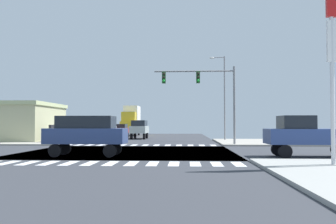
{
  "coord_description": "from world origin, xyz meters",
  "views": [
    {
      "loc": [
        3.78,
        -23.95,
        1.86
      ],
      "look_at": [
        2.46,
        3.35,
        2.8
      ],
      "focal_mm": 37.8,
      "sensor_mm": 36.0,
      "label": 1
    }
  ],
  "objects_px": {
    "suv_crossing_1": "(139,128)",
    "suv_leading_3": "(86,132)",
    "street_lamp": "(223,91)",
    "suv_queued_2": "(104,128)",
    "box_truck_middle_1": "(131,120)",
    "traffic_signal_mast": "(203,87)",
    "sedan_nearside_1": "(121,130)",
    "pickup_farside_1": "(309,134)"
  },
  "relations": [
    {
      "from": "street_lamp",
      "to": "sedan_nearside_1",
      "type": "xyz_separation_m",
      "value": [
        -12.97,
        8.31,
        -4.41
      ]
    },
    {
      "from": "suv_queued_2",
      "to": "suv_leading_3",
      "type": "xyz_separation_m",
      "value": [
        3.0,
        -17.25,
        0.0
      ]
    },
    {
      "from": "traffic_signal_mast",
      "to": "suv_leading_3",
      "type": "height_order",
      "value": "traffic_signal_mast"
    },
    {
      "from": "street_lamp",
      "to": "suv_queued_2",
      "type": "xyz_separation_m",
      "value": [
        -12.97,
        -1.78,
        -4.14
      ]
    },
    {
      "from": "street_lamp",
      "to": "suv_crossing_1",
      "type": "relative_size",
      "value": 2.05
    },
    {
      "from": "suv_queued_2",
      "to": "suv_leading_3",
      "type": "distance_m",
      "value": 17.51
    },
    {
      "from": "suv_queued_2",
      "to": "suv_leading_3",
      "type": "bearing_deg",
      "value": 99.87
    },
    {
      "from": "street_lamp",
      "to": "suv_crossing_1",
      "type": "distance_m",
      "value": 11.93
    },
    {
      "from": "pickup_farside_1",
      "to": "suv_crossing_1",
      "type": "xyz_separation_m",
      "value": [
        -12.8,
        24.11,
        0.1
      ]
    },
    {
      "from": "street_lamp",
      "to": "sedan_nearside_1",
      "type": "height_order",
      "value": "street_lamp"
    },
    {
      "from": "sedan_nearside_1",
      "to": "suv_crossing_1",
      "type": "relative_size",
      "value": 0.93
    },
    {
      "from": "suv_crossing_1",
      "to": "suv_queued_2",
      "type": "relative_size",
      "value": 1.0
    },
    {
      "from": "pickup_farside_1",
      "to": "suv_leading_3",
      "type": "height_order",
      "value": "pickup_farside_1"
    },
    {
      "from": "pickup_farside_1",
      "to": "suv_queued_2",
      "type": "distance_m",
      "value": 23.39
    },
    {
      "from": "suv_crossing_1",
      "to": "box_truck_middle_1",
      "type": "height_order",
      "value": "box_truck_middle_1"
    },
    {
      "from": "pickup_farside_1",
      "to": "suv_queued_2",
      "type": "height_order",
      "value": "pickup_farside_1"
    },
    {
      "from": "suv_queued_2",
      "to": "box_truck_middle_1",
      "type": "bearing_deg",
      "value": -90.0
    },
    {
      "from": "traffic_signal_mast",
      "to": "pickup_farside_1",
      "type": "distance_m",
      "value": 12.4
    },
    {
      "from": "sedan_nearside_1",
      "to": "pickup_farside_1",
      "type": "relative_size",
      "value": 0.84
    },
    {
      "from": "box_truck_middle_1",
      "to": "sedan_nearside_1",
      "type": "bearing_deg",
      "value": 90.0
    },
    {
      "from": "traffic_signal_mast",
      "to": "suv_queued_2",
      "type": "distance_m",
      "value": 12.95
    },
    {
      "from": "suv_queued_2",
      "to": "suv_crossing_1",
      "type": "bearing_deg",
      "value": -113.61
    },
    {
      "from": "sedan_nearside_1",
      "to": "pickup_farside_1",
      "type": "xyz_separation_m",
      "value": [
        15.8,
        -27.34,
        0.17
      ]
    },
    {
      "from": "street_lamp",
      "to": "traffic_signal_mast",
      "type": "bearing_deg",
      "value": -106.81
    },
    {
      "from": "traffic_signal_mast",
      "to": "sedan_nearside_1",
      "type": "xyz_separation_m",
      "value": [
        -10.39,
        16.86,
        -4.01
      ]
    },
    {
      "from": "traffic_signal_mast",
      "to": "box_truck_middle_1",
      "type": "xyz_separation_m",
      "value": [
        -10.39,
        26.3,
        -2.56
      ]
    },
    {
      "from": "suv_leading_3",
      "to": "box_truck_middle_1",
      "type": "distance_m",
      "value": 36.92
    },
    {
      "from": "traffic_signal_mast",
      "to": "suv_queued_2",
      "type": "bearing_deg",
      "value": 146.93
    },
    {
      "from": "suv_crossing_1",
      "to": "sedan_nearside_1",
      "type": "bearing_deg",
      "value": -47.1
    },
    {
      "from": "traffic_signal_mast",
      "to": "suv_queued_2",
      "type": "height_order",
      "value": "traffic_signal_mast"
    },
    {
      "from": "sedan_nearside_1",
      "to": "suv_crossing_1",
      "type": "height_order",
      "value": "suv_crossing_1"
    },
    {
      "from": "sedan_nearside_1",
      "to": "suv_queued_2",
      "type": "xyz_separation_m",
      "value": [
        -0.0,
        -10.09,
        0.28
      ]
    },
    {
      "from": "traffic_signal_mast",
      "to": "suv_leading_3",
      "type": "bearing_deg",
      "value": -125.18
    },
    {
      "from": "box_truck_middle_1",
      "to": "pickup_farside_1",
      "type": "bearing_deg",
      "value": 113.24
    },
    {
      "from": "pickup_farside_1",
      "to": "box_truck_middle_1",
      "type": "relative_size",
      "value": 0.71
    },
    {
      "from": "suv_leading_3",
      "to": "box_truck_middle_1",
      "type": "bearing_deg",
      "value": 4.66
    },
    {
      "from": "street_lamp",
      "to": "suv_leading_3",
      "type": "height_order",
      "value": "street_lamp"
    },
    {
      "from": "suv_leading_3",
      "to": "box_truck_middle_1",
      "type": "height_order",
      "value": "box_truck_middle_1"
    },
    {
      "from": "box_truck_middle_1",
      "to": "suv_queued_2",
      "type": "bearing_deg",
      "value": 90.0
    },
    {
      "from": "traffic_signal_mast",
      "to": "sedan_nearside_1",
      "type": "bearing_deg",
      "value": 121.65
    },
    {
      "from": "traffic_signal_mast",
      "to": "suv_queued_2",
      "type": "xyz_separation_m",
      "value": [
        -10.39,
        6.77,
        -3.73
      ]
    },
    {
      "from": "suv_crossing_1",
      "to": "suv_leading_3",
      "type": "distance_m",
      "value": 24.11
    }
  ]
}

